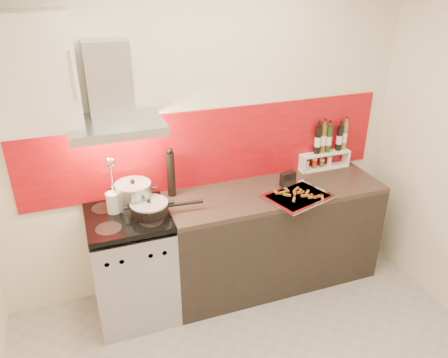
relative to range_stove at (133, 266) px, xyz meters
name	(u,v)px	position (x,y,z in m)	size (l,w,h in m)	color
back_wall	(205,139)	(0.70, 0.30, 0.86)	(3.40, 0.02, 2.60)	silver
backsplash	(211,148)	(0.75, 0.29, 0.78)	(3.00, 0.02, 0.64)	maroon
range_stove	(133,266)	(0.00, 0.00, 0.00)	(0.60, 0.60, 0.91)	#B7B7BA
counter	(273,236)	(1.20, 0.00, 0.01)	(1.80, 0.60, 0.90)	black
range_hood	(112,98)	(0.00, 0.14, 1.30)	(0.62, 0.50, 0.61)	#B7B7BA
upper_cabinet	(16,74)	(-0.55, 0.13, 1.51)	(0.70, 0.35, 0.72)	#EEE3CF
stock_pot	(134,195)	(0.07, 0.10, 0.57)	(0.27, 0.27, 0.23)	#B7B7BA
saute_pan	(150,208)	(0.17, -0.05, 0.52)	(0.54, 0.28, 0.13)	black
utensil_jar	(113,197)	(-0.08, 0.06, 0.60)	(0.10, 0.15, 0.47)	silver
pepper_mill	(171,173)	(0.38, 0.20, 0.66)	(0.06, 0.06, 0.41)	black
step_shelf	(326,149)	(1.81, 0.24, 0.64)	(0.47, 0.13, 0.41)	white
caddy_box	(288,179)	(1.33, 0.04, 0.52)	(0.13, 0.06, 0.11)	black
baking_tray	(298,196)	(1.30, -0.19, 0.47)	(0.57, 0.50, 0.03)	silver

